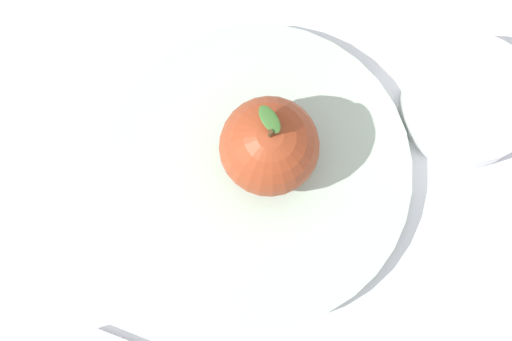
# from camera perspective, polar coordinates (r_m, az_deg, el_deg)

# --- Properties ---
(ground_plane) EXTENTS (2.40, 2.40, 0.00)m
(ground_plane) POSITION_cam_1_polar(r_m,az_deg,el_deg) (0.66, 0.23, -2.77)
(ground_plane) COLOR silver
(dinner_plate) EXTENTS (0.26, 0.26, 0.02)m
(dinner_plate) POSITION_cam_1_polar(r_m,az_deg,el_deg) (0.65, -0.00, -0.14)
(dinner_plate) COLOR #B2C6B2
(dinner_plate) RESTS_ON ground_plane
(apple) EXTENTS (0.08, 0.08, 0.09)m
(apple) POSITION_cam_1_polar(r_m,az_deg,el_deg) (0.61, 1.00, 1.80)
(apple) COLOR #9E3D1E
(apple) RESTS_ON dinner_plate
(side_bowl) EXTENTS (0.11, 0.11, 0.04)m
(side_bowl) POSITION_cam_1_polar(r_m,az_deg,el_deg) (0.68, 15.60, 5.01)
(side_bowl) COLOR white
(side_bowl) RESTS_ON ground_plane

